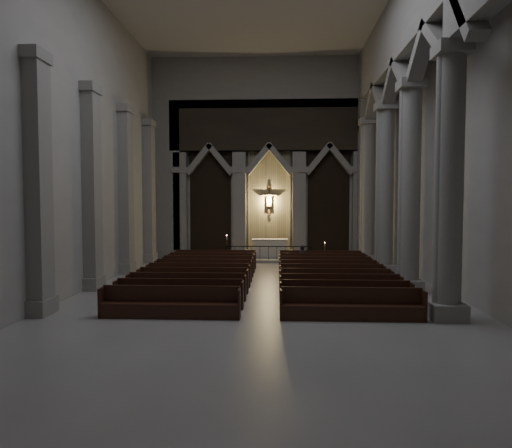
# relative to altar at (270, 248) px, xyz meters

# --- Properties ---
(room) EXTENTS (24.00, 24.10, 12.00)m
(room) POSITION_rel_altar_xyz_m (-0.06, -10.86, 6.91)
(room) COLOR gray
(room) RESTS_ON ground
(sanctuary_wall) EXTENTS (14.00, 0.77, 12.00)m
(sanctuary_wall) POSITION_rel_altar_xyz_m (-0.06, 0.68, 5.92)
(sanctuary_wall) COLOR gray
(sanctuary_wall) RESTS_ON ground
(right_arcade) EXTENTS (1.00, 24.00, 12.00)m
(right_arcade) POSITION_rel_altar_xyz_m (5.44, -9.53, 7.14)
(right_arcade) COLOR gray
(right_arcade) RESTS_ON ground
(left_pilasters) EXTENTS (0.60, 13.00, 8.03)m
(left_pilasters) POSITION_rel_altar_xyz_m (-6.81, -7.36, 3.22)
(left_pilasters) COLOR gray
(left_pilasters) RESTS_ON ground
(sanctuary_step) EXTENTS (8.50, 2.60, 0.15)m
(sanctuary_step) POSITION_rel_altar_xyz_m (-0.06, -0.26, -0.62)
(sanctuary_step) COLOR gray
(sanctuary_step) RESTS_ON ground
(altar) EXTENTS (2.12, 0.85, 1.07)m
(altar) POSITION_rel_altar_xyz_m (0.00, 0.00, 0.00)
(altar) COLOR beige
(altar) RESTS_ON sanctuary_step
(altar_rail) EXTENTS (4.86, 0.09, 0.95)m
(altar_rail) POSITION_rel_altar_xyz_m (-0.06, -1.25, -0.06)
(altar_rail) COLOR black
(altar_rail) RESTS_ON ground
(candle_stand_left) EXTENTS (0.26, 0.26, 1.54)m
(candle_stand_left) POSITION_rel_altar_xyz_m (-2.45, -1.02, -0.27)
(candle_stand_left) COLOR #A46532
(candle_stand_left) RESTS_ON ground
(candle_stand_right) EXTENTS (0.21, 0.21, 1.23)m
(candle_stand_right) POSITION_rel_altar_xyz_m (3.03, -1.98, -0.36)
(candle_stand_right) COLOR #A46532
(candle_stand_right) RESTS_ON ground
(pews) EXTENTS (9.62, 10.39, 0.94)m
(pews) POSITION_rel_altar_xyz_m (-0.06, -8.58, -0.38)
(pews) COLOR black
(pews) RESTS_ON ground
(worshipper) EXTENTS (0.49, 0.34, 1.30)m
(worshipper) POSITION_rel_altar_xyz_m (1.70, -4.50, -0.04)
(worshipper) COLOR black
(worshipper) RESTS_ON ground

